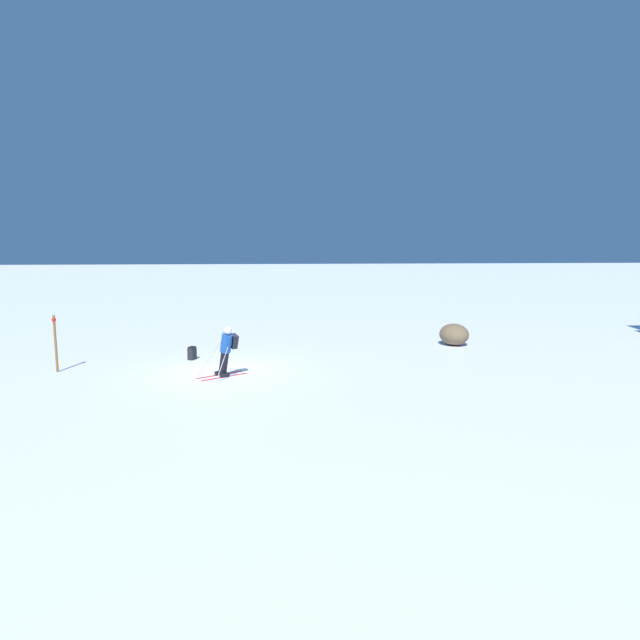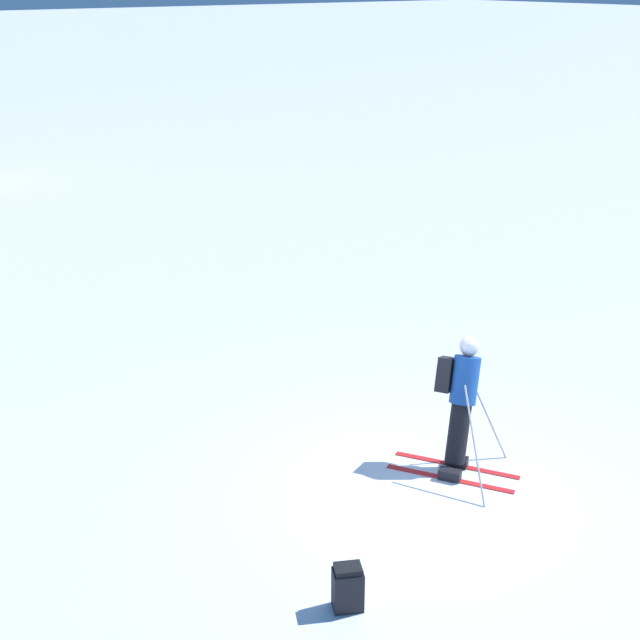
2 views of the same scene
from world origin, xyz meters
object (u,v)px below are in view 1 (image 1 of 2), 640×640
object	(u,v)px
skier	(226,349)
spare_backpack	(192,353)
trail_marker	(55,341)
exposed_boulder_0	(454,334)

from	to	relation	value
skier	spare_backpack	distance (m)	3.32
trail_marker	spare_backpack	bearing A→B (deg)	107.53
skier	exposed_boulder_0	size ratio (longest dim) A/B	1.21
skier	trail_marker	bearing A→B (deg)	-136.58
trail_marker	exposed_boulder_0	bearing A→B (deg)	100.74
skier	trail_marker	size ratio (longest dim) A/B	0.90
skier	spare_backpack	bearing A→B (deg)	174.80
skier	spare_backpack	xyz separation A→B (m)	(-2.92, -1.43, -0.70)
spare_backpack	exposed_boulder_0	size ratio (longest dim) A/B	0.35
exposed_boulder_0	skier	bearing A→B (deg)	-64.89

